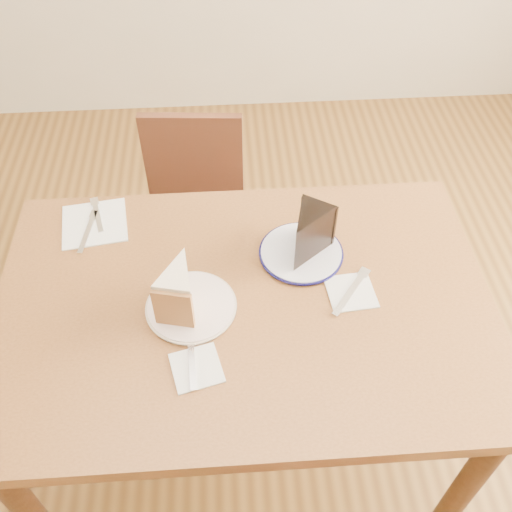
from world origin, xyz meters
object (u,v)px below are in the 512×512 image
object	(u,v)px
plate_cream	(191,307)
carrot_cake	(181,287)
plate_navy	(301,253)
chocolate_cake	(306,237)
table	(245,324)
chair_far	(195,223)

from	to	relation	value
plate_cream	carrot_cake	world-z (taller)	carrot_cake
plate_navy	carrot_cake	world-z (taller)	carrot_cake
plate_cream	chocolate_cake	distance (m)	0.33
plate_cream	table	bearing A→B (deg)	6.50
table	plate_navy	xyz separation A→B (m)	(0.15, 0.14, 0.10)
plate_navy	carrot_cake	size ratio (longest dim) A/B	1.69
chair_far	carrot_cake	distance (m)	0.70
carrot_cake	chocolate_cake	bearing A→B (deg)	36.15
plate_cream	plate_navy	size ratio (longest dim) A/B	1.00
plate_navy	chocolate_cake	xyz separation A→B (m)	(0.01, -0.01, 0.07)
table	plate_navy	size ratio (longest dim) A/B	5.78
plate_navy	carrot_cake	xyz separation A→B (m)	(-0.30, -0.14, 0.06)
carrot_cake	chocolate_cake	distance (m)	0.34
carrot_cake	chocolate_cake	world-z (taller)	chocolate_cake
chair_far	chocolate_cake	xyz separation A→B (m)	(0.31, -0.46, 0.38)
table	plate_navy	distance (m)	0.23
chair_far	plate_cream	bearing A→B (deg)	96.49
table	chair_far	world-z (taller)	chair_far
carrot_cake	chocolate_cake	size ratio (longest dim) A/B	0.94
plate_cream	carrot_cake	size ratio (longest dim) A/B	1.68
plate_navy	chocolate_cake	bearing A→B (deg)	-51.37
table	carrot_cake	bearing A→B (deg)	-179.50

